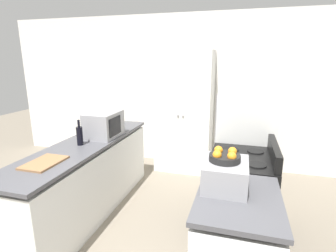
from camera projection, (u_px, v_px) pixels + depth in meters
name	position (u px, v px, depth m)	size (l,w,h in m)	color
wall_back	(191.00, 92.00, 4.56)	(7.00, 0.06, 2.60)	white
counter_left	(87.00, 179.00, 3.19)	(0.60, 2.37, 0.90)	silver
counter_right	(235.00, 251.00, 1.99)	(0.60, 0.81, 0.90)	silver
pantry_cabinet	(184.00, 112.00, 4.36)	(0.91, 0.55, 2.00)	white
stove	(240.00, 196.00, 2.75)	(0.66, 0.79, 1.06)	black
refrigerator	(245.00, 137.00, 3.40)	(0.71, 0.76, 1.76)	white
microwave	(104.00, 125.00, 3.30)	(0.35, 0.47, 0.31)	#939399
wine_bottle	(80.00, 135.00, 2.98)	(0.07, 0.07, 0.30)	black
toaster_oven	(225.00, 174.00, 2.00)	(0.33, 0.41, 0.21)	#939399
fruit_bowl	(225.00, 156.00, 1.98)	(0.24, 0.24, 0.10)	black
cutting_board	(44.00, 163.00, 2.47)	(0.27, 0.40, 0.02)	#8E6642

